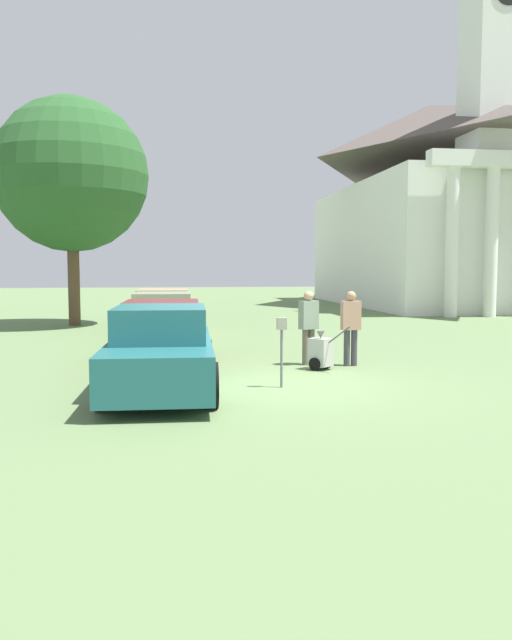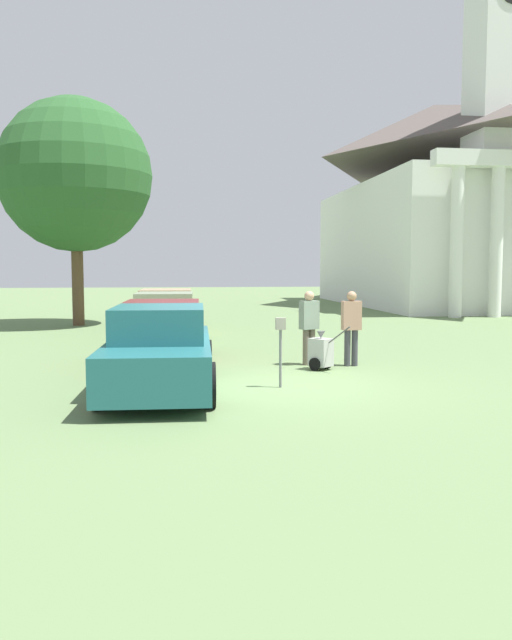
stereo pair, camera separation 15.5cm
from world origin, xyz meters
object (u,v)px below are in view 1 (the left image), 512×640
parked_car_maroon (162,334)px  person_supervisor (351,323)px  parked_car_teal (161,352)px  parked_car_tan (164,313)px  equipment_cart (321,352)px  church (430,202)px  person_worker (309,323)px  parking_meter (282,339)px  parked_car_sage (163,321)px

parked_car_maroon → person_supervisor: 4.34m
parked_car_teal → person_supervisor: (4.19, 2.28, 0.25)m
parked_car_tan → equipment_cart: parked_car_tan is taller
person_supervisor → church: (11.23, 21.64, 5.11)m
church → person_worker: bearing=-119.6°
parked_car_teal → person_supervisor: 4.78m
equipment_cart → parking_meter: bearing=-161.3°
equipment_cart → person_supervisor: bearing=-10.3°
equipment_cart → parked_car_teal: bearing=170.3°
parked_car_tan → equipment_cart: bearing=-64.3°
equipment_cart → parked_car_maroon: bearing=117.8°
parked_car_sage → parked_car_tan: (-0.00, 3.09, -0.01)m
parked_car_teal → church: 28.96m
person_worker → person_supervisor: person_supervisor is taller
parking_meter → parked_car_tan: bearing=102.7°
parked_car_tan → person_supervisor: 8.53m
parked_car_tan → parked_car_maroon: bearing=-87.8°
parked_car_teal → equipment_cart: bearing=30.9°
parked_car_maroon → church: 26.26m
parked_car_tan → person_worker: size_ratio=3.12×
parked_car_maroon → church: (15.42, 20.56, 5.40)m
parked_car_sage → equipment_cart: (3.40, -4.75, -0.32)m
person_supervisor → parked_car_tan: bearing=-61.5°
parked_car_teal → parked_car_tan: size_ratio=0.94×
parked_car_sage → church: 23.80m
parked_car_tan → parking_meter: parked_car_tan is taller
parked_car_sage → parked_car_tan: 3.09m
parked_car_teal → parked_car_maroon: bearing=92.2°
parked_car_sage → equipment_cart: bearing=-52.2°
person_worker → person_supervisor: size_ratio=1.00×
parked_car_teal → equipment_cart: (3.40, 1.86, -0.32)m
parking_meter → person_worker: bearing=67.0°
equipment_cart → parked_car_tan: bearing=75.1°
parked_car_teal → person_supervisor: bearing=30.7°
parked_car_sage → parking_meter: size_ratio=3.65×
parked_car_tan → church: (15.42, 14.22, 5.37)m
parked_car_tan → parked_car_sage: bearing=-87.8°
person_worker → church: bearing=-141.3°
parked_car_maroon → person_supervisor: bearing=-12.2°
parked_car_teal → person_worker: (3.29, 2.58, 0.25)m
parked_car_maroon → person_worker: person_worker is taller
parked_car_tan → person_worker: bearing=-63.0°
church → parking_meter: bearing=-118.9°
parking_meter → person_worker: 2.81m
parked_car_tan → person_supervisor: bearing=-58.3°
parked_car_teal → parked_car_maroon: parked_car_teal is taller
parking_meter → person_worker: size_ratio=0.77×
parked_car_tan → parking_meter: 9.95m
person_worker → church: 25.07m
parked_car_tan → equipment_cart: (3.40, -7.84, -0.31)m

